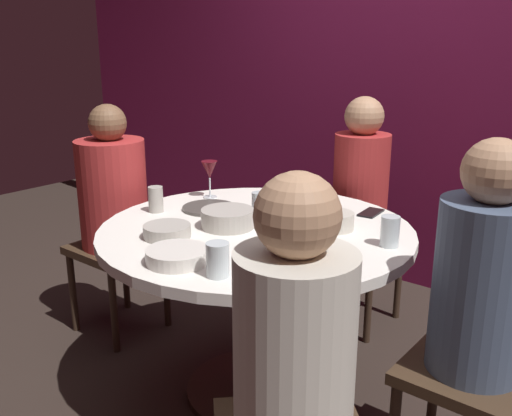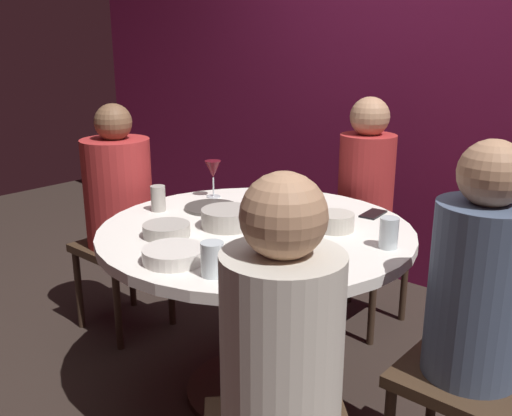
{
  "view_description": "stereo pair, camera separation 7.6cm",
  "coord_description": "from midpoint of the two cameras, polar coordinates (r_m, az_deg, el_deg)",
  "views": [
    {
      "loc": [
        1.34,
        -1.66,
        1.48
      ],
      "look_at": [
        0.0,
        0.0,
        0.84
      ],
      "focal_mm": 39.64,
      "sensor_mm": 36.0,
      "label": 1
    },
    {
      "loc": [
        1.4,
        -1.61,
        1.48
      ],
      "look_at": [
        0.0,
        0.0,
        0.84
      ],
      "focal_mm": 39.64,
      "sensor_mm": 36.0,
      "label": 2
    }
  ],
  "objects": [
    {
      "name": "seated_diner_back",
      "position": [
        2.93,
        11.74,
        1.81
      ],
      "size": [
        0.4,
        0.4,
        1.21
      ],
      "rotation": [
        0.0,
        0.0,
        4.71
      ],
      "color": "#3F2D1E",
      "rests_on": "ground"
    },
    {
      "name": "cup_far_edge",
      "position": [
        1.85,
        3.1,
        -4.28
      ],
      "size": [
        0.08,
        0.08,
        0.11
      ],
      "primitive_type": "cylinder",
      "color": "silver",
      "rests_on": "dining_table"
    },
    {
      "name": "cup_near_candle",
      "position": [
        1.78,
        -3.2,
        -5.18
      ],
      "size": [
        0.07,
        0.07,
        0.11
      ],
      "primitive_type": "cylinder",
      "color": "silver",
      "rests_on": "dining_table"
    },
    {
      "name": "bowl_small_white",
      "position": [
        2.25,
        -1.89,
        -1.02
      ],
      "size": [
        0.21,
        0.21,
        0.07
      ],
      "primitive_type": "cylinder",
      "color": "#B2ADA3",
      "rests_on": "dining_table"
    },
    {
      "name": "cell_phone",
      "position": [
        2.46,
        12.6,
        -0.59
      ],
      "size": [
        0.08,
        0.15,
        0.01
      ],
      "primitive_type": "cube",
      "rotation": [
        0.0,
        0.0,
        3.23
      ],
      "color": "black",
      "rests_on": "dining_table"
    },
    {
      "name": "candle_holder",
      "position": [
        2.1,
        4.04,
        -2.32
      ],
      "size": [
        0.09,
        0.09,
        0.1
      ],
      "color": "black",
      "rests_on": "dining_table"
    },
    {
      "name": "cup_by_right_diner",
      "position": [
        2.08,
        14.28,
        -2.46
      ],
      "size": [
        0.07,
        0.07,
        0.11
      ],
      "primitive_type": "cylinder",
      "color": "silver",
      "rests_on": "dining_table"
    },
    {
      "name": "seated_diner_left",
      "position": [
        2.9,
        -12.99,
        1.32
      ],
      "size": [
        0.4,
        0.4,
        1.18
      ],
      "rotation": [
        0.0,
        0.0,
        6.28
      ],
      "color": "#3F2D1E",
      "rests_on": "ground"
    },
    {
      "name": "seated_diner_front_right",
      "position": [
        1.45,
        4.16,
        -14.18
      ],
      "size": [
        0.57,
        0.57,
        1.19
      ],
      "rotation": [
        0.0,
        0.0,
        2.36
      ],
      "color": "#3F2D1E",
      "rests_on": "ground"
    },
    {
      "name": "fork_near_plate",
      "position": [
        2.04,
        -0.04,
        -3.88
      ],
      "size": [
        0.04,
        0.18,
        0.01
      ],
      "primitive_type": "cube",
      "rotation": [
        0.0,
        0.0,
        0.15
      ],
      "color": "#B7B7BC",
      "rests_on": "dining_table"
    },
    {
      "name": "bowl_salad_center",
      "position": [
        1.92,
        -7.17,
        -4.71
      ],
      "size": [
        0.21,
        0.21,
        0.05
      ],
      "primitive_type": "cylinder",
      "color": "silver",
      "rests_on": "dining_table"
    },
    {
      "name": "seated_diner_right",
      "position": [
        1.86,
        22.56,
        -7.96
      ],
      "size": [
        0.4,
        0.4,
        1.21
      ],
      "rotation": [
        0.0,
        0.0,
        3.14
      ],
      "color": "#3F2D1E",
      "rests_on": "ground"
    },
    {
      "name": "dinner_plate",
      "position": [
        2.49,
        -3.66,
        0.06
      ],
      "size": [
        0.23,
        0.23,
        0.01
      ],
      "primitive_type": "cylinder",
      "color": "#4C4742",
      "rests_on": "dining_table"
    },
    {
      "name": "knife_near_plate",
      "position": [
        2.41,
        4.86,
        -0.67
      ],
      "size": [
        0.08,
        0.17,
        0.01
      ],
      "primitive_type": "cube",
      "rotation": [
        0.0,
        0.0,
        0.36
      ],
      "color": "#B7B7BC",
      "rests_on": "dining_table"
    },
    {
      "name": "cup_by_left_diner",
      "position": [
        2.48,
        -8.98,
        0.96
      ],
      "size": [
        0.06,
        0.06,
        0.11
      ],
      "primitive_type": "cylinder",
      "color": "#B2ADA3",
      "rests_on": "dining_table"
    },
    {
      "name": "ground_plane",
      "position": [
        2.59,
        0.89,
        -18.01
      ],
      "size": [
        8.0,
        8.0,
        0.0
      ],
      "primitive_type": "plane",
      "color": "#2D231E"
    },
    {
      "name": "bowl_serving_large",
      "position": [
        2.23,
        8.96,
        -1.39
      ],
      "size": [
        0.15,
        0.15,
        0.07
      ],
      "primitive_type": "cylinder",
      "color": "beige",
      "rests_on": "dining_table"
    },
    {
      "name": "wine_glass",
      "position": [
        2.65,
        -3.54,
        3.76
      ],
      "size": [
        0.08,
        0.08,
        0.18
      ],
      "color": "silver",
      "rests_on": "dining_table"
    },
    {
      "name": "dining_table",
      "position": [
        2.31,
        0.95,
        -5.95
      ],
      "size": [
        1.25,
        1.25,
        0.76
      ],
      "color": "white",
      "rests_on": "ground"
    },
    {
      "name": "bowl_sauce_side",
      "position": [
        2.16,
        -8.03,
        -2.22
      ],
      "size": [
        0.18,
        0.18,
        0.05
      ],
      "primitive_type": "cylinder",
      "color": "#B2ADA3",
      "rests_on": "dining_table"
    },
    {
      "name": "back_wall",
      "position": [
        3.48,
        18.19,
        12.99
      ],
      "size": [
        6.0,
        0.1,
        2.6
      ],
      "primitive_type": "cube",
      "color": "maroon",
      "rests_on": "ground"
    },
    {
      "name": "cup_center_front",
      "position": [
        2.37,
        1.34,
        0.35
      ],
      "size": [
        0.06,
        0.06,
        0.1
      ],
      "primitive_type": "cylinder",
      "color": "silver",
      "rests_on": "dining_table"
    },
    {
      "name": "bowl_rice_portion",
      "position": [
        2.68,
        4.7,
        1.6
      ],
      "size": [
        0.19,
        0.19,
        0.05
      ],
      "primitive_type": "cylinder",
      "color": "#4C4742",
      "rests_on": "dining_table"
    }
  ]
}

